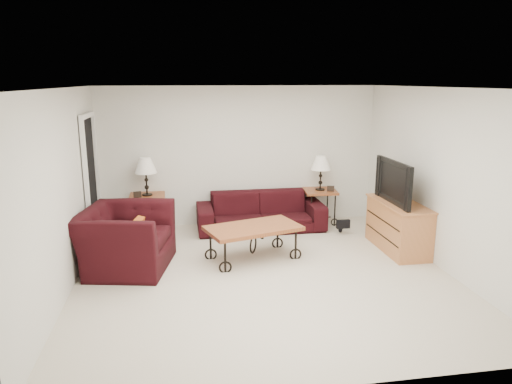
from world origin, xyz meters
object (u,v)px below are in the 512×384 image
(television, at_px, (400,182))
(tv_stand, at_px, (398,226))
(sofa, at_px, (261,211))
(lamp_left, at_px, (146,177))
(lamp_right, at_px, (321,173))
(armchair, at_px, (126,239))
(side_table_right, at_px, (320,207))
(coffee_table, at_px, (253,243))
(side_table_left, at_px, (148,214))
(backpack, at_px, (341,220))

(television, bearing_deg, tv_stand, 90.00)
(sofa, height_order, lamp_left, lamp_left)
(lamp_right, xyz_separation_m, armchair, (-3.32, -1.62, -0.52))
(lamp_left, bearing_deg, side_table_right, 0.00)
(sofa, bearing_deg, lamp_right, 8.98)
(lamp_left, relative_size, coffee_table, 0.49)
(side_table_left, xyz_separation_m, coffee_table, (1.60, -1.59, -0.08))
(lamp_left, relative_size, tv_stand, 0.52)
(side_table_left, height_order, coffee_table, side_table_left)
(television, bearing_deg, armchair, -89.15)
(side_table_left, relative_size, armchair, 0.50)
(backpack, bearing_deg, side_table_right, 128.41)
(side_table_left, xyz_separation_m, tv_stand, (3.89, -1.56, 0.05))
(sofa, distance_m, tv_stand, 2.37)
(armchair, bearing_deg, backpack, -62.01)
(backpack, bearing_deg, lamp_left, -170.51)
(sofa, relative_size, lamp_left, 3.40)
(lamp_left, distance_m, lamp_right, 3.10)
(lamp_left, bearing_deg, lamp_right, 0.00)
(side_table_left, xyz_separation_m, television, (3.87, -1.56, 0.76))
(lamp_right, bearing_deg, side_table_left, 180.00)
(side_table_left, distance_m, armchair, 1.64)
(lamp_left, xyz_separation_m, lamp_right, (3.10, 0.00, -0.03))
(armchair, relative_size, backpack, 2.84)
(side_table_left, bearing_deg, television, -21.97)
(television, xyz_separation_m, backpack, (-0.57, 0.96, -0.86))
(lamp_right, height_order, coffee_table, lamp_right)
(television, bearing_deg, sofa, -125.86)
(sofa, distance_m, side_table_right, 1.15)
(lamp_left, bearing_deg, television, -21.97)
(sofa, height_order, lamp_right, lamp_right)
(lamp_left, distance_m, coffee_table, 2.37)
(television, bearing_deg, side_table_right, -153.73)
(sofa, bearing_deg, coffee_table, -104.24)
(lamp_right, bearing_deg, backpack, -71.39)
(side_table_right, relative_size, backpack, 1.36)
(lamp_right, bearing_deg, tv_stand, -63.15)
(coffee_table, height_order, armchair, armchair)
(sofa, distance_m, coffee_table, 1.46)
(sofa, bearing_deg, tv_stand, -35.58)
(lamp_left, relative_size, backpack, 1.41)
(side_table_right, bearing_deg, lamp_left, 180.00)
(sofa, xyz_separation_m, coffee_table, (-0.36, -1.41, -0.07))
(lamp_left, bearing_deg, tv_stand, -21.87)
(tv_stand, bearing_deg, side_table_left, 158.13)
(television, distance_m, backpack, 1.41)
(sofa, relative_size, side_table_left, 3.40)
(lamp_left, height_order, tv_stand, lamp_left)
(side_table_right, distance_m, television, 1.90)
(side_table_right, bearing_deg, coffee_table, -133.30)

